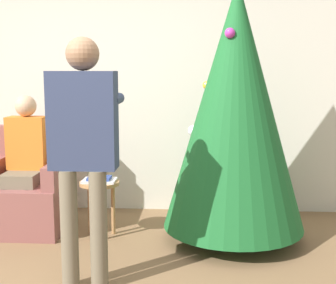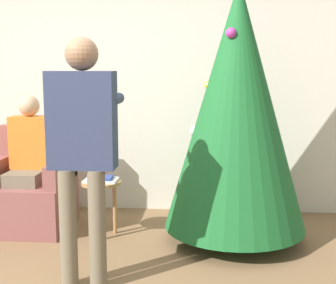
# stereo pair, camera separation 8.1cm
# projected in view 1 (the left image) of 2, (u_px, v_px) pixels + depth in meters

# --- Properties ---
(wall_back) EXTENTS (8.00, 0.06, 2.70)m
(wall_back) POSITION_uv_depth(u_px,v_px,m) (105.00, 84.00, 4.96)
(wall_back) COLOR beige
(wall_back) RESTS_ON ground_plane
(christmas_tree) EXTENTS (1.23, 1.23, 2.25)m
(christmas_tree) POSITION_uv_depth(u_px,v_px,m) (235.00, 107.00, 4.00)
(christmas_tree) COLOR brown
(christmas_tree) RESTS_ON ground_plane
(armchair) EXTENTS (0.76, 0.75, 0.96)m
(armchair) POSITION_uv_depth(u_px,v_px,m) (28.00, 194.00, 4.47)
(armchair) COLOR brown
(armchair) RESTS_ON ground_plane
(person_seated) EXTENTS (0.36, 0.46, 1.27)m
(person_seated) POSITION_uv_depth(u_px,v_px,m) (25.00, 157.00, 4.38)
(person_seated) COLOR #6B604C
(person_seated) RESTS_ON ground_plane
(person_standing) EXTENTS (0.46, 0.57, 1.72)m
(person_standing) POSITION_uv_depth(u_px,v_px,m) (83.00, 139.00, 3.16)
(person_standing) COLOR #6B604C
(person_standing) RESTS_ON ground_plane
(side_stool) EXTENTS (0.36, 0.36, 0.51)m
(side_stool) POSITION_uv_depth(u_px,v_px,m) (100.00, 192.00, 4.22)
(side_stool) COLOR #A37547
(side_stool) RESTS_ON ground_plane
(laptop) EXTENTS (0.30, 0.21, 0.02)m
(laptop) POSITION_uv_depth(u_px,v_px,m) (99.00, 180.00, 4.20)
(laptop) COLOR silver
(laptop) RESTS_ON side_stool
(book) EXTENTS (0.20, 0.16, 0.02)m
(book) POSITION_uv_depth(u_px,v_px,m) (99.00, 178.00, 4.20)
(book) COLOR navy
(book) RESTS_ON laptop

